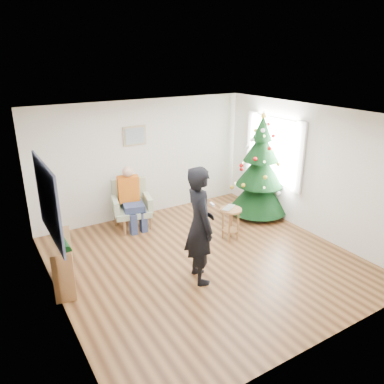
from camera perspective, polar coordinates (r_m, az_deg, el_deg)
floor at (r=6.87m, az=1.92°, el=-10.30°), size 5.00×5.00×0.00m
ceiling at (r=5.98m, az=2.22°, el=11.68°), size 5.00×5.00×0.00m
wall_back at (r=8.40m, az=-7.36°, el=5.01°), size 5.00×0.00×5.00m
wall_front at (r=4.62m, az=19.54°, el=-9.35°), size 5.00×0.00×5.00m
wall_left at (r=5.45m, az=-20.60°, el=-4.84°), size 0.00×5.00×5.00m
wall_right at (r=7.89m, az=17.45°, el=3.22°), size 0.00×5.00×5.00m
window_panel at (r=8.48m, az=12.45°, el=6.24°), size 0.04×1.30×1.40m
curtains at (r=8.46m, az=12.30°, el=6.22°), size 0.05×1.75×1.50m
christmas_tree at (r=8.44m, az=10.31°, el=3.26°), size 1.31×1.31×2.37m
stool at (r=7.49m, az=5.88°, el=-4.81°), size 0.43×0.43×0.65m
laptop at (r=7.35m, az=5.97°, el=-2.48°), size 0.42×0.38×0.03m
armchair at (r=8.06m, az=-9.16°, el=-2.74°), size 0.90×0.86×1.02m
seated_person at (r=7.89m, az=-9.23°, el=-0.83°), size 0.50×0.67×1.33m
standing_man at (r=5.90m, az=1.19°, el=-5.10°), size 0.60×0.79×1.93m
game_controller at (r=5.85m, az=3.08°, el=-1.90°), size 0.06×0.13×0.04m
console at (r=6.34m, az=-19.06°, el=-10.14°), size 0.50×1.04×0.80m
garland at (r=6.15m, az=-19.51°, el=-6.75°), size 0.14×0.90×0.14m
tapestry at (r=5.64m, az=-21.14°, el=-1.31°), size 0.03×1.50×1.15m
framed_picture at (r=8.17m, az=-8.72°, el=8.47°), size 0.52×0.05×0.42m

